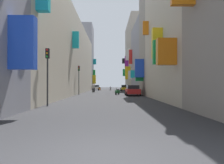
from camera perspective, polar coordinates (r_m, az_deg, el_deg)
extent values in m
plane|color=#2D2D30|center=(34.69, -0.81, -3.32)|extent=(140.00, 140.00, 0.00)
cube|color=blue|center=(11.61, -23.72, 9.95)|extent=(1.31, 0.56, 2.73)
cube|color=#BCB29E|center=(36.34, -13.61, 6.90)|extent=(6.00, 43.77, 12.76)
cube|color=#19B2BF|center=(28.88, -10.14, 11.55)|extent=(0.88, 0.52, 2.26)
cube|color=gray|center=(61.86, -8.18, 6.77)|extent=(6.00, 7.66, 19.10)
cube|color=yellow|center=(59.81, -5.03, 0.73)|extent=(0.99, 0.60, 2.54)
cube|color=green|center=(61.99, -5.02, 2.17)|extent=(0.67, 0.54, 2.61)
cube|color=#19B2BF|center=(62.34, -4.89, 5.69)|extent=(0.93, 0.53, 1.61)
cube|color=#BCB29E|center=(22.98, 20.08, 14.22)|extent=(6.00, 14.33, 15.05)
cube|color=green|center=(19.02, 12.84, 8.09)|extent=(0.97, 0.43, 2.18)
cube|color=white|center=(20.04, 12.82, 11.28)|extent=(0.61, 0.42, 1.84)
cube|color=yellow|center=(19.72, 12.52, 10.54)|extent=(0.93, 0.60, 2.80)
cube|color=orange|center=(26.88, 9.40, 14.70)|extent=(0.71, 0.37, 1.70)
cube|color=orange|center=(15.67, 14.97, 8.18)|extent=(1.40, 0.64, 1.95)
cube|color=gray|center=(32.73, 13.68, 12.80)|extent=(6.00, 5.83, 18.45)
cube|color=green|center=(29.97, 7.66, 2.20)|extent=(1.14, 0.40, 2.06)
cube|color=blue|center=(29.37, 7.69, 3.85)|extent=(1.29, 0.37, 2.62)
cube|color=gray|center=(41.23, 10.49, 6.54)|extent=(6.00, 12.77, 13.52)
cube|color=red|center=(45.10, 5.20, 7.03)|extent=(0.71, 0.51, 3.12)
cube|color=#19B2BF|center=(40.41, 5.78, 2.23)|extent=(0.78, 0.47, 1.48)
cube|color=white|center=(45.32, 5.06, 1.99)|extent=(0.83, 0.40, 1.89)
cube|color=#9E9384|center=(56.66, 7.47, 7.15)|extent=(6.00, 18.10, 18.52)
cube|color=black|center=(60.73, 3.45, 5.91)|extent=(1.25, 0.52, 1.50)
cube|color=yellow|center=(48.39, 4.45, 2.57)|extent=(1.26, 0.40, 3.07)
cube|color=green|center=(55.73, 3.74, 2.65)|extent=(1.36, 0.65, 1.90)
cube|color=white|center=(49.56, 4.47, 7.74)|extent=(1.09, 0.51, 2.84)
cube|color=purple|center=(54.04, 4.10, 5.59)|extent=(0.96, 0.64, 3.13)
cube|color=#B21E1E|center=(29.71, 5.77, -2.55)|extent=(1.83, 4.46, 0.68)
cube|color=black|center=(29.47, 5.81, -1.41)|extent=(1.61, 2.50, 0.52)
cylinder|color=black|center=(31.10, 3.79, -3.09)|extent=(0.18, 0.60, 0.60)
cylinder|color=black|center=(31.29, 7.14, -3.07)|extent=(0.18, 0.60, 0.60)
cylinder|color=black|center=(28.17, 4.24, -3.35)|extent=(0.18, 0.60, 0.60)
cylinder|color=black|center=(28.38, 7.94, -3.33)|extent=(0.18, 0.60, 0.60)
cube|color=white|center=(58.68, -4.38, -1.60)|extent=(1.74, 3.99, 0.59)
cube|color=black|center=(58.87, -4.37, -1.08)|extent=(1.53, 2.23, 0.48)
cylinder|color=black|center=(57.32, -3.60, -1.92)|extent=(0.18, 0.60, 0.60)
cylinder|color=black|center=(57.44, -5.33, -1.92)|extent=(0.18, 0.60, 0.60)
cylinder|color=black|center=(59.95, -3.47, -1.86)|extent=(0.18, 0.60, 0.60)
cylinder|color=black|center=(60.06, -5.12, -1.86)|extent=(0.18, 0.60, 0.60)
cube|color=gold|center=(50.39, 3.49, -1.80)|extent=(1.67, 4.18, 0.55)
cube|color=black|center=(50.17, 3.50, -1.16)|extent=(1.47, 2.34, 0.58)
cylinder|color=black|center=(51.72, 2.46, -2.07)|extent=(0.18, 0.60, 0.60)
cylinder|color=black|center=(51.84, 4.30, -2.07)|extent=(0.18, 0.60, 0.60)
cylinder|color=black|center=(48.97, 2.63, -2.16)|extent=(0.18, 0.60, 0.60)
cylinder|color=black|center=(49.09, 4.57, -2.15)|extent=(0.18, 0.60, 0.60)
cube|color=silver|center=(54.67, -0.44, -1.82)|extent=(0.46, 1.10, 0.45)
cube|color=black|center=(54.46, -0.44, -1.50)|extent=(0.33, 0.56, 0.16)
cylinder|color=#4C4C51|center=(55.21, -0.45, -1.47)|extent=(0.06, 0.27, 0.68)
cylinder|color=black|center=(55.35, -0.45, -2.04)|extent=(0.11, 0.48, 0.48)
cylinder|color=black|center=(53.99, -0.43, -2.07)|extent=(0.11, 0.48, 0.48)
cube|color=orange|center=(51.94, -3.60, -1.88)|extent=(0.71, 1.12, 0.45)
cube|color=black|center=(52.12, -3.53, -1.54)|extent=(0.46, 0.63, 0.16)
cylinder|color=#4C4C51|center=(51.45, -3.79, -1.54)|extent=(0.13, 0.28, 0.68)
cylinder|color=black|center=(51.33, -3.84, -2.15)|extent=(0.23, 0.49, 0.48)
cylinder|color=black|center=(52.56, -3.37, -2.11)|extent=(0.23, 0.49, 0.48)
cube|color=#287F3D|center=(31.61, 1.52, -2.75)|extent=(0.80, 1.17, 0.45)
cube|color=black|center=(31.79, 1.65, -2.19)|extent=(0.50, 0.64, 0.16)
cylinder|color=#4C4C51|center=(31.09, 1.20, -2.19)|extent=(0.16, 0.28, 0.68)
cylinder|color=black|center=(30.98, 1.11, -3.21)|extent=(0.27, 0.48, 0.48)
cylinder|color=black|center=(32.26, 1.92, -3.10)|extent=(0.27, 0.48, 0.48)
cylinder|color=#2E2E2E|center=(40.85, -5.34, -2.36)|extent=(0.35, 0.35, 0.77)
cylinder|color=#B2AD9E|center=(40.84, -5.34, -1.39)|extent=(0.41, 0.41, 0.61)
sphere|color=tan|center=(40.83, -5.34, -0.82)|extent=(0.21, 0.21, 0.21)
cylinder|color=#2A2A2A|center=(42.08, -5.02, -2.27)|extent=(0.33, 0.33, 0.83)
cylinder|color=#B2AD9E|center=(42.06, -5.02, -1.26)|extent=(0.39, 0.39, 0.66)
sphere|color=tan|center=(42.06, -5.02, -0.66)|extent=(0.22, 0.22, 0.22)
cylinder|color=#2D2D2D|center=(31.22, -9.27, -0.25)|extent=(0.12, 0.12, 3.67)
cube|color=black|center=(31.31, -9.27, 3.79)|extent=(0.26, 0.26, 0.75)
sphere|color=red|center=(31.20, -9.30, 4.27)|extent=(0.14, 0.14, 0.14)
sphere|color=orange|center=(31.18, -9.30, 3.81)|extent=(0.14, 0.14, 0.14)
sphere|color=green|center=(31.16, -9.30, 3.36)|extent=(0.14, 0.14, 0.14)
cylinder|color=#2D2D2D|center=(16.07, -17.64, -0.07)|extent=(0.12, 0.12, 3.61)
cube|color=black|center=(16.24, -17.62, 7.65)|extent=(0.26, 0.26, 0.75)
sphere|color=red|center=(16.14, -17.77, 8.59)|extent=(0.14, 0.14, 0.14)
sphere|color=orange|center=(16.11, -17.77, 7.71)|extent=(0.14, 0.14, 0.14)
sphere|color=green|center=(16.07, -17.77, 6.83)|extent=(0.14, 0.14, 0.14)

